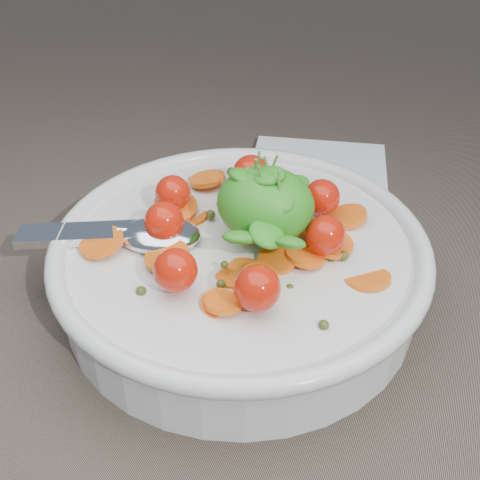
% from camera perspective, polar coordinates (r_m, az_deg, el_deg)
% --- Properties ---
extents(ground, '(6.00, 6.00, 0.00)m').
position_cam_1_polar(ground, '(0.54, -1.39, -3.80)').
color(ground, brown).
rests_on(ground, ground).
extents(bowl, '(0.33, 0.31, 0.13)m').
position_cam_1_polar(bowl, '(0.50, 0.03, -2.17)').
color(bowl, silver).
rests_on(bowl, ground).
extents(napkin, '(0.18, 0.16, 0.01)m').
position_cam_1_polar(napkin, '(0.69, 7.40, 6.62)').
color(napkin, white).
rests_on(napkin, ground).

